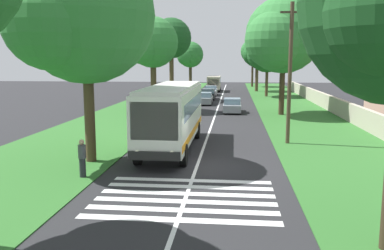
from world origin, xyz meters
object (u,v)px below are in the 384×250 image
coach_bus (172,113)px  trailing_minibus_0 (214,82)px  trailing_car_3 (211,91)px  roadside_tree_right_1 (252,52)px  roadside_tree_left_2 (190,55)px  trailing_car_0 (232,106)px  roadside_tree_right_2 (256,54)px  roadside_tree_right_3 (281,37)px  utility_pole (290,72)px  roadside_tree_left_3 (151,44)px  roadside_tree_left_0 (82,18)px  roadside_tree_left_4 (171,40)px  trailing_car_2 (208,94)px  trailing_car_1 (205,99)px  roadside_tree_right_0 (266,53)px  pedestrian (82,158)px

coach_bus → trailing_minibus_0: coach_bus is taller
trailing_car_3 → roadside_tree_right_1: size_ratio=0.47×
coach_bus → roadside_tree_left_2: size_ratio=1.34×
trailing_car_0 → roadside_tree_right_2: bearing=-7.4°
trailing_minibus_0 → roadside_tree_right_3: (-29.87, -7.63, 5.72)m
roadside_tree_right_2 → utility_pole: 44.45m
roadside_tree_left_3 → roadside_tree_right_1: (41.06, -11.73, 0.03)m
roadside_tree_left_0 → roadside_tree_left_4: roadside_tree_left_0 is taller
trailing_car_2 → utility_pole: (-29.20, -6.80, 3.80)m
roadside_tree_left_0 → utility_pole: (5.79, -10.82, -2.73)m
trailing_car_1 → roadside_tree_left_2: (23.19, 4.29, 5.34)m
coach_bus → roadside_tree_left_0: roadside_tree_left_0 is taller
coach_bus → roadside_tree_right_3: (16.09, -7.81, 5.12)m
roadside_tree_left_0 → roadside_tree_right_3: (19.65, -11.70, 0.07)m
roadside_tree_right_2 → trailing_car_0: bearing=172.6°
trailing_car_2 → roadside_tree_right_1: 28.90m
trailing_minibus_0 → roadside_tree_left_2: 6.66m
trailing_car_2 → roadside_tree_right_0: size_ratio=0.47×
trailing_car_0 → pedestrian: (-24.07, 6.45, 0.24)m
roadside_tree_right_2 → roadside_tree_right_3: bearing=-178.7°
roadside_tree_right_2 → trailing_car_1: bearing=161.9°
pedestrian → trailing_car_2: bearing=-4.8°
trailing_car_0 → trailing_car_3: bearing=9.1°
trailing_minibus_0 → roadside_tree_left_3: bearing=170.1°
roadside_tree_right_3 → roadside_tree_left_4: bearing=43.1°
trailing_car_0 → roadside_tree_right_1: roadside_tree_right_1 is taller
trailing_car_2 → coach_bus: bearing=179.8°
coach_bus → roadside_tree_right_2: bearing=-8.7°
trailing_car_1 → trailing_minibus_0: 20.88m
coach_bus → pedestrian: 7.23m
trailing_minibus_0 → trailing_car_0: bearing=-173.5°
roadside_tree_left_0 → roadside_tree_left_3: bearing=2.3°
roadside_tree_left_0 → roadside_tree_right_0: size_ratio=1.17×
trailing_car_0 → roadside_tree_right_3: roadside_tree_right_3 is taller
trailing_car_0 → roadside_tree_left_0: roadside_tree_left_0 is taller
trailing_minibus_0 → roadside_tree_right_3: roadside_tree_right_3 is taller
trailing_car_0 → roadside_tree_right_3: 8.09m
utility_pole → roadside_tree_right_3: bearing=-3.6°
pedestrian → roadside_tree_left_0: bearing=16.1°
roadside_tree_right_2 → roadside_tree_left_3: bearing=157.6°
roadside_tree_right_1 → roadside_tree_left_3: bearing=164.1°
trailing_car_2 → pedestrian: (-37.86, 3.19, 0.24)m
trailing_car_1 → pedestrian: (-31.53, 3.16, 0.24)m
roadside_tree_left_0 → roadside_tree_left_4: bearing=1.2°
coach_bus → roadside_tree_right_1: size_ratio=1.21×
roadside_tree_left_2 → trailing_car_3: bearing=-157.2°
trailing_car_1 → roadside_tree_right_1: roadside_tree_right_1 is taller
trailing_car_0 → roadside_tree_left_4: 15.85m
roadside_tree_left_4 → roadside_tree_right_3: bearing=-136.9°
trailing_car_2 → pedestrian: size_ratio=2.54×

